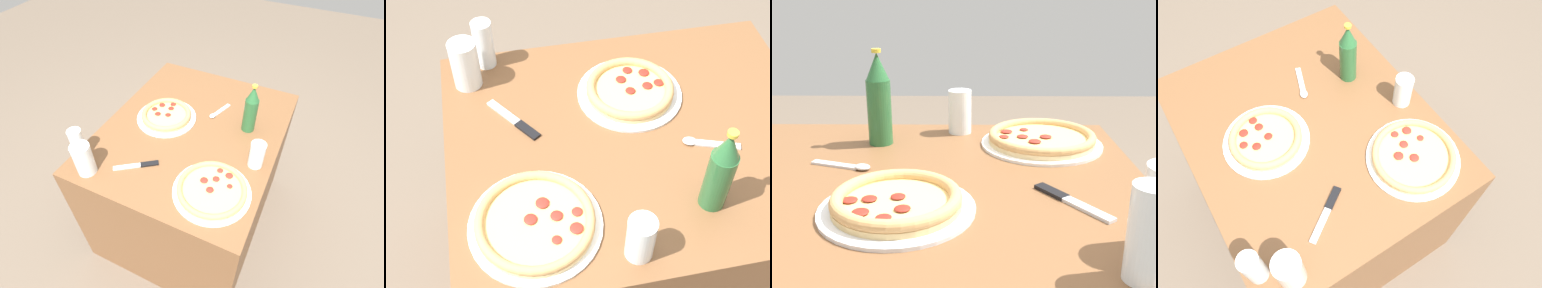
{
  "view_description": "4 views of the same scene",
  "coord_description": "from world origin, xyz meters",
  "views": [
    {
      "loc": [
        0.99,
        0.47,
        1.75
      ],
      "look_at": [
        0.14,
        0.06,
        0.8
      ],
      "focal_mm": 28.0,
      "sensor_mm": 36.0,
      "label": 1
    },
    {
      "loc": [
        0.34,
        0.92,
        1.84
      ],
      "look_at": [
        0.17,
        0.05,
        0.81
      ],
      "focal_mm": 50.0,
      "sensor_mm": 36.0,
      "label": 2
    },
    {
      "loc": [
        0.11,
        -0.99,
        1.18
      ],
      "look_at": [
        0.1,
        -0.0,
        0.84
      ],
      "focal_mm": 45.0,
      "sensor_mm": 36.0,
      "label": 3
    },
    {
      "loc": [
        0.71,
        -0.28,
        1.88
      ],
      "look_at": [
        0.18,
        0.06,
        0.82
      ],
      "focal_mm": 35.0,
      "sensor_mm": 36.0,
      "label": 4
    }
  ],
  "objects": [
    {
      "name": "ground_plane",
      "position": [
        0.0,
        0.0,
        0.0
      ],
      "size": [
        8.0,
        8.0,
        0.0
      ],
      "primitive_type": "plane",
      "color": "#6B5B4C"
    },
    {
      "name": "table",
      "position": [
        0.0,
        0.0,
        0.38
      ],
      "size": [
        1.03,
        0.85,
        0.75
      ],
      "color": "brown",
      "rests_on": "ground_plane"
    },
    {
      "name": "pizza_pepperoni",
      "position": [
        -0.02,
        -0.16,
        0.77
      ],
      "size": [
        0.3,
        0.3,
        0.04
      ],
      "color": "silver",
      "rests_on": "table"
    },
    {
      "name": "pizza_margherita",
      "position": [
        0.31,
        0.23,
        0.77
      ],
      "size": [
        0.32,
        0.32,
        0.04
      ],
      "color": "white",
      "rests_on": "table"
    },
    {
      "name": "glass_lemonade",
      "position": [
        0.43,
        -0.3,
        0.82
      ],
      "size": [
        0.08,
        0.08,
        0.15
      ],
      "color": "white",
      "rests_on": "table"
    },
    {
      "name": "glass_mango_juice",
      "position": [
        0.37,
        -0.38,
        0.82
      ],
      "size": [
        0.06,
        0.06,
        0.15
      ],
      "color": "white",
      "rests_on": "table"
    },
    {
      "name": "glass_orange_juice",
      "position": [
        0.09,
        0.35,
        0.81
      ],
      "size": [
        0.07,
        0.07,
        0.12
      ],
      "color": "white",
      "rests_on": "table"
    },
    {
      "name": "beer_bottle",
      "position": [
        -0.12,
        0.25,
        0.87
      ],
      "size": [
        0.06,
        0.06,
        0.26
      ],
      "color": "#286033",
      "rests_on": "table"
    },
    {
      "name": "knife",
      "position": [
        0.32,
        -0.11,
        0.76
      ],
      "size": [
        0.13,
        0.18,
        0.01
      ],
      "color": "black",
      "rests_on": "table"
    },
    {
      "name": "spoon",
      "position": [
        -0.17,
        0.06,
        0.76
      ],
      "size": [
        0.15,
        0.07,
        0.01
      ],
      "color": "silver",
      "rests_on": "table"
    }
  ]
}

